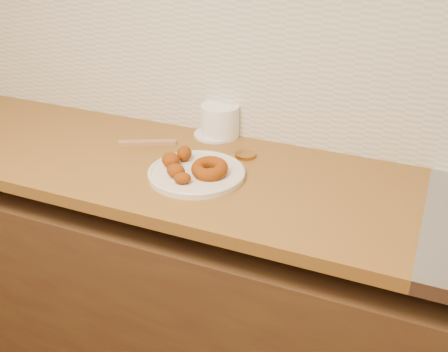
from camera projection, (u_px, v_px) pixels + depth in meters
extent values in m
cube|color=tan|center=(289.00, 8.00, 1.63)|extent=(4.00, 0.02, 2.70)
cube|color=#4B3418|center=(247.00, 308.00, 1.82)|extent=(3.60, 0.60, 0.77)
cube|color=brown|center=(76.00, 149.00, 1.82)|extent=(2.30, 0.62, 0.04)
cube|color=beige|center=(285.00, 57.00, 1.69)|extent=(3.60, 0.02, 0.60)
cylinder|color=beige|center=(197.00, 173.00, 1.60)|extent=(0.30, 0.30, 0.02)
torus|color=#7D2A01|center=(209.00, 168.00, 1.56)|extent=(0.13, 0.14, 0.05)
ellipsoid|color=#7D2A01|center=(184.00, 153.00, 1.65)|extent=(0.06, 0.06, 0.05)
ellipsoid|color=#7D2A01|center=(171.00, 160.00, 1.61)|extent=(0.08, 0.08, 0.04)
ellipsoid|color=#7D2A01|center=(176.00, 171.00, 1.55)|extent=(0.06, 0.05, 0.04)
ellipsoid|color=#7D2A01|center=(182.00, 178.00, 1.52)|extent=(0.06, 0.06, 0.03)
cylinder|color=white|center=(220.00, 121.00, 1.85)|extent=(0.17, 0.17, 0.11)
cylinder|color=silver|center=(215.00, 135.00, 1.87)|extent=(0.17, 0.17, 0.01)
cylinder|color=#9E6C27|center=(245.00, 155.00, 1.72)|extent=(0.08, 0.08, 0.01)
cube|color=#9A6F46|center=(147.00, 143.00, 1.80)|extent=(0.19, 0.11, 0.02)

